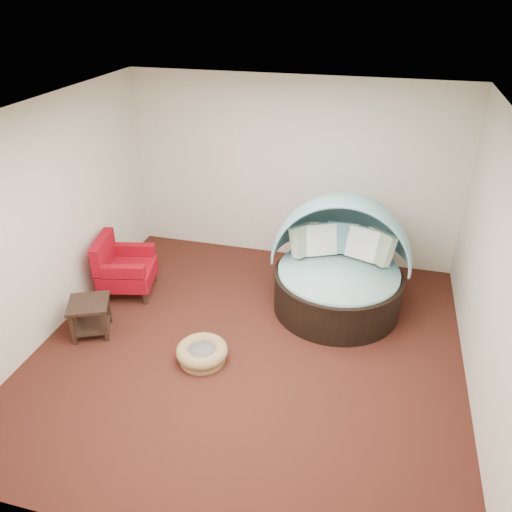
% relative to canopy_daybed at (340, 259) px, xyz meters
% --- Properties ---
extents(floor, '(5.00, 5.00, 0.00)m').
position_rel_canopy_daybed_xyz_m(floor, '(-0.91, -1.23, -0.72)').
color(floor, '#401B12').
rests_on(floor, ground).
extents(wall_back, '(5.00, 0.00, 5.00)m').
position_rel_canopy_daybed_xyz_m(wall_back, '(-0.91, 1.27, 0.68)').
color(wall_back, beige).
rests_on(wall_back, floor).
extents(wall_front, '(5.00, 0.00, 5.00)m').
position_rel_canopy_daybed_xyz_m(wall_front, '(-0.91, -3.73, 0.68)').
color(wall_front, beige).
rests_on(wall_front, floor).
extents(wall_left, '(0.00, 5.00, 5.00)m').
position_rel_canopy_daybed_xyz_m(wall_left, '(-3.41, -1.23, 0.68)').
color(wall_left, beige).
rests_on(wall_left, floor).
extents(wall_right, '(0.00, 5.00, 5.00)m').
position_rel_canopy_daybed_xyz_m(wall_right, '(1.59, -1.23, 0.68)').
color(wall_right, beige).
rests_on(wall_right, floor).
extents(ceiling, '(5.00, 5.00, 0.00)m').
position_rel_canopy_daybed_xyz_m(ceiling, '(-0.91, -1.23, 2.08)').
color(ceiling, white).
rests_on(ceiling, wall_back).
extents(canopy_daybed, '(1.87, 1.77, 1.55)m').
position_rel_canopy_daybed_xyz_m(canopy_daybed, '(0.00, 0.00, 0.00)').
color(canopy_daybed, black).
rests_on(canopy_daybed, floor).
extents(pet_basket, '(0.80, 0.80, 0.21)m').
position_rel_canopy_daybed_xyz_m(pet_basket, '(-1.38, -1.56, -0.61)').
color(pet_basket, olive).
rests_on(pet_basket, floor).
extents(red_armchair, '(0.88, 0.88, 0.86)m').
position_rel_canopy_daybed_xyz_m(red_armchair, '(-2.96, -0.45, -0.32)').
color(red_armchair, black).
rests_on(red_armchair, floor).
extents(side_table, '(0.64, 0.64, 0.46)m').
position_rel_canopy_daybed_xyz_m(side_table, '(-2.91, -1.42, -0.42)').
color(side_table, black).
rests_on(side_table, floor).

